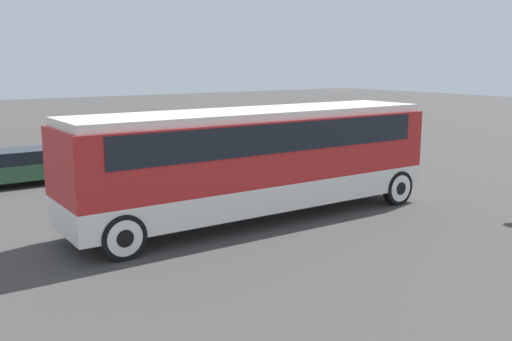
{
  "coord_description": "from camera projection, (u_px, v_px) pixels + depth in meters",
  "views": [
    {
      "loc": [
        -9.08,
        -13.22,
        4.5
      ],
      "look_at": [
        0.0,
        0.0,
        1.43
      ],
      "focal_mm": 40.0,
      "sensor_mm": 36.0,
      "label": 1
    }
  ],
  "objects": [
    {
      "name": "parked_car_near",
      "position": [
        283.0,
        155.0,
        23.5
      ],
      "size": [
        4.32,
        1.79,
        1.45
      ],
      "color": "navy",
      "rests_on": "ground_plane"
    },
    {
      "name": "tour_bus",
      "position": [
        259.0,
        153.0,
        16.29
      ],
      "size": [
        11.12,
        2.66,
        3.17
      ],
      "color": "silver",
      "rests_on": "ground_plane"
    },
    {
      "name": "ground_plane",
      "position": [
        256.0,
        218.0,
        16.6
      ],
      "size": [
        120.0,
        120.0,
        0.0
      ],
      "primitive_type": "plane",
      "color": "#423F3D"
    },
    {
      "name": "parked_car_far",
      "position": [
        181.0,
        164.0,
        21.46
      ],
      "size": [
        4.17,
        1.83,
        1.38
      ],
      "color": "#7A6B5B",
      "rests_on": "ground_plane"
    },
    {
      "name": "parked_car_mid",
      "position": [
        19.0,
        167.0,
        21.09
      ],
      "size": [
        4.45,
        1.93,
        1.31
      ],
      "color": "#2D5638",
      "rests_on": "ground_plane"
    }
  ]
}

